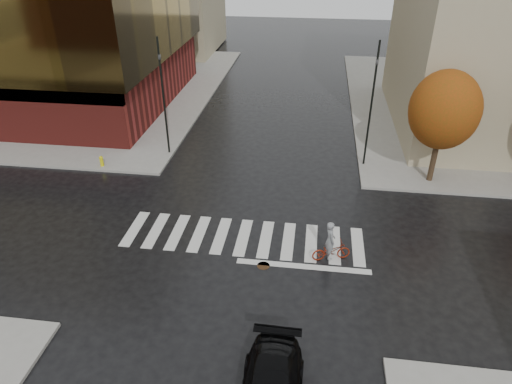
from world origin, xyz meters
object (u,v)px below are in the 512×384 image
at_px(cyclist, 331,247).
at_px(traffic_light_nw, 163,90).
at_px(fire_hydrant, 101,161).
at_px(traffic_light_ne, 372,97).

relative_size(cyclist, traffic_light_nw, 0.27).
height_order(cyclist, fire_hydrant, cyclist).
height_order(traffic_light_nw, fire_hydrant, traffic_light_nw).
relative_size(cyclist, fire_hydrant, 2.99).
bearing_deg(cyclist, traffic_light_ne, -29.04).
xyz_separation_m(cyclist, traffic_light_ne, (2.14, 9.60, 3.80)).
xyz_separation_m(cyclist, traffic_light_nw, (-10.46, 9.60, 3.68)).
height_order(traffic_light_nw, traffic_light_ne, traffic_light_ne).
height_order(cyclist, traffic_light_nw, traffic_light_nw).
bearing_deg(traffic_light_nw, fire_hydrant, -56.47).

